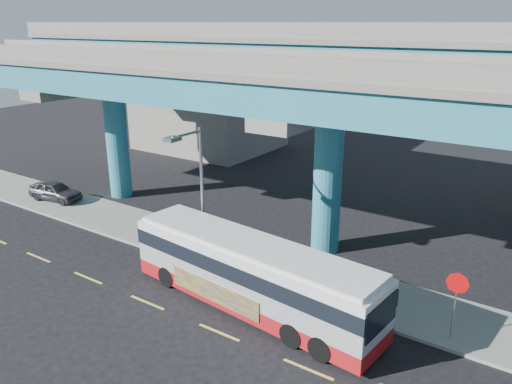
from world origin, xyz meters
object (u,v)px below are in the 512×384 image
Objects in this scene: street_lamp at (194,178)px; stop_sign at (457,291)px; parked_car at (55,191)px; transit_bus at (252,272)px.

street_lamp is 12.30m from stop_sign.
parked_car is 15.04m from street_lamp.
transit_bus is 1.75× the size of street_lamp.
street_lamp reaches higher than parked_car.
street_lamp is at bearing -156.92° from stop_sign.
street_lamp reaches higher than transit_bus.
stop_sign is at bearing 3.40° from street_lamp.
parked_car is at bearing -163.24° from stop_sign.
transit_bus is 3.01× the size of parked_car.
transit_bus is at bearing -109.47° from parked_car.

